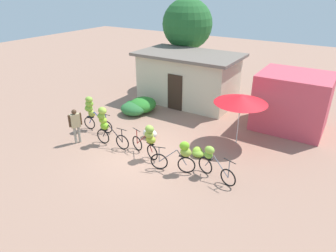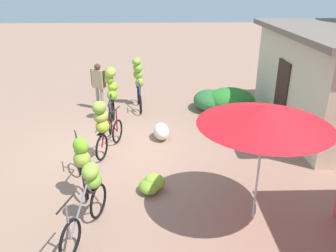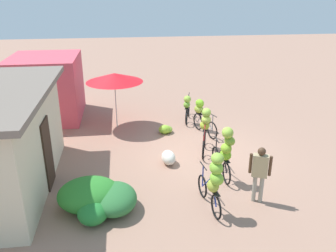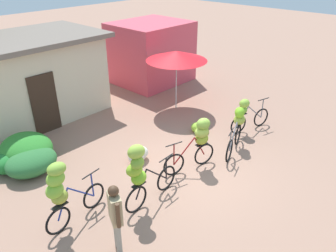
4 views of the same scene
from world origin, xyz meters
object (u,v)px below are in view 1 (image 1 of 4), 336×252
object	(u,v)px
bicycle_by_shop	(180,155)
person_vendor	(76,123)
tree_behind_building	(187,25)
bicycle_center_loaded	(148,138)
banana_pile_on_ground	(198,152)
produce_sack	(150,134)
building_low	(188,78)
bicycle_near_pile	(105,124)
shop_pink	(292,101)
bicycle_rightmost	(212,160)
market_umbrella	(241,99)
bicycle_leftmost	(92,111)

from	to	relation	value
bicycle_by_shop	person_vendor	world-z (taller)	person_vendor
tree_behind_building	bicycle_center_loaded	world-z (taller)	tree_behind_building
banana_pile_on_ground	produce_sack	distance (m)	2.58
building_low	bicycle_near_pile	world-z (taller)	building_low
tree_behind_building	building_low	bearing A→B (deg)	-59.07
shop_pink	bicycle_rightmost	distance (m)	6.11
market_umbrella	bicycle_leftmost	distance (m)	6.86
tree_behind_building	market_umbrella	world-z (taller)	tree_behind_building
building_low	bicycle_rightmost	world-z (taller)	building_low
tree_behind_building	bicycle_leftmost	bearing A→B (deg)	-92.72
building_low	produce_sack	distance (m)	5.27
tree_behind_building	bicycle_leftmost	xyz separation A→B (m)	(-0.40, -8.46, -3.05)
bicycle_leftmost	bicycle_by_shop	distance (m)	5.43
bicycle_leftmost	person_vendor	xyz separation A→B (m)	(0.35, -1.32, -0.03)
person_vendor	shop_pink	bearing A→B (deg)	41.62
bicycle_by_shop	bicycle_rightmost	xyz separation A→B (m)	(1.13, 0.35, -0.06)
market_umbrella	tree_behind_building	bearing A→B (deg)	134.54
bicycle_near_pile	bicycle_by_shop	size ratio (longest dim) A/B	1.05
bicycle_by_shop	bicycle_near_pile	bearing A→B (deg)	177.73
bicycle_by_shop	bicycle_rightmost	size ratio (longest dim) A/B	1.00
tree_behind_building	bicycle_rightmost	distance (m)	11.36
building_low	person_vendor	bearing A→B (deg)	-102.91
market_umbrella	person_vendor	size ratio (longest dim) A/B	1.41
market_umbrella	banana_pile_on_ground	world-z (taller)	market_umbrella
tree_behind_building	person_vendor	distance (m)	10.25
bicycle_leftmost	banana_pile_on_ground	size ratio (longest dim) A/B	2.91
shop_pink	bicycle_by_shop	distance (m)	6.78
bicycle_near_pile	bicycle_leftmost	bearing A→B (deg)	154.65
bicycle_near_pile	banana_pile_on_ground	xyz separation A→B (m)	(3.82, 1.27, -0.85)
bicycle_leftmost	person_vendor	world-z (taller)	bicycle_leftmost
bicycle_center_loaded	person_vendor	distance (m)	3.46
bicycle_center_loaded	bicycle_by_shop	xyz separation A→B (m)	(1.60, -0.23, -0.13)
bicycle_leftmost	bicycle_by_shop	world-z (taller)	bicycle_leftmost
produce_sack	bicycle_by_shop	bearing A→B (deg)	-32.88
banana_pile_on_ground	person_vendor	world-z (taller)	person_vendor
building_low	bicycle_near_pile	size ratio (longest dim) A/B	3.35
shop_pink	market_umbrella	size ratio (longest dim) A/B	1.42
bicycle_rightmost	banana_pile_on_ground	distance (m)	1.63
bicycle_by_shop	banana_pile_on_ground	world-z (taller)	bicycle_by_shop
bicycle_rightmost	person_vendor	distance (m)	6.19
market_umbrella	bicycle_leftmost	size ratio (longest dim) A/B	1.32
bicycle_center_loaded	bicycle_rightmost	size ratio (longest dim) A/B	0.97
market_umbrella	bicycle_rightmost	distance (m)	3.28
person_vendor	bicycle_rightmost	bearing A→B (deg)	7.27
shop_pink	person_vendor	world-z (taller)	shop_pink
bicycle_leftmost	building_low	bearing A→B (deg)	71.14
building_low	shop_pink	bearing A→B (deg)	-4.22
bicycle_leftmost	shop_pink	bearing A→B (deg)	34.30
tree_behind_building	produce_sack	size ratio (longest dim) A/B	8.10
bicycle_by_shop	produce_sack	bearing A→B (deg)	147.12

